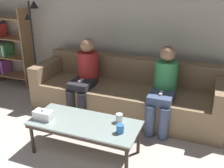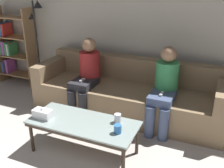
{
  "view_description": "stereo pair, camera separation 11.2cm",
  "coord_description": "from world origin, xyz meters",
  "px_view_note": "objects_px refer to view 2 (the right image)",
  "views": [
    {
      "loc": [
        1.1,
        -0.19,
        1.93
      ],
      "look_at": [
        0.0,
        2.64,
        0.68
      ],
      "focal_mm": 42.0,
      "sensor_mm": 36.0,
      "label": 1
    },
    {
      "loc": [
        1.2,
        -0.15,
        1.93
      ],
      "look_at": [
        0.0,
        2.64,
        0.68
      ],
      "focal_mm": 42.0,
      "sensor_mm": 36.0,
      "label": 2
    }
  ],
  "objects_px": {
    "coffee_table": "(83,125)",
    "cup_near_right": "(118,129)",
    "tissue_box": "(43,114)",
    "cup_near_left": "(118,118)",
    "seated_person_left_end": "(87,74)",
    "seated_person_mid_left": "(164,87)",
    "bookshelf": "(12,47)",
    "couch": "(128,94)",
    "standing_lamp": "(38,38)"
  },
  "relations": [
    {
      "from": "coffee_table",
      "to": "bookshelf",
      "type": "xyz_separation_m",
      "value": [
        -2.33,
        1.46,
        0.33
      ]
    },
    {
      "from": "coffee_table",
      "to": "seated_person_left_end",
      "type": "xyz_separation_m",
      "value": [
        -0.47,
        0.95,
        0.22
      ]
    },
    {
      "from": "tissue_box",
      "to": "standing_lamp",
      "type": "bearing_deg",
      "value": 128.32
    },
    {
      "from": "seated_person_left_end",
      "to": "seated_person_mid_left",
      "type": "distance_m",
      "value": 1.16
    },
    {
      "from": "couch",
      "to": "bookshelf",
      "type": "distance_m",
      "value": 2.49
    },
    {
      "from": "coffee_table",
      "to": "seated_person_left_end",
      "type": "bearing_deg",
      "value": 116.05
    },
    {
      "from": "bookshelf",
      "to": "couch",
      "type": "bearing_deg",
      "value": -6.89
    },
    {
      "from": "standing_lamp",
      "to": "seated_person_mid_left",
      "type": "bearing_deg",
      "value": -9.15
    },
    {
      "from": "cup_near_left",
      "to": "cup_near_right",
      "type": "bearing_deg",
      "value": -67.55
    },
    {
      "from": "couch",
      "to": "standing_lamp",
      "type": "bearing_deg",
      "value": 174.86
    },
    {
      "from": "cup_near_left",
      "to": "tissue_box",
      "type": "bearing_deg",
      "value": -163.56
    },
    {
      "from": "coffee_table",
      "to": "seated_person_left_end",
      "type": "relative_size",
      "value": 1.12
    },
    {
      "from": "tissue_box",
      "to": "bookshelf",
      "type": "height_order",
      "value": "bookshelf"
    },
    {
      "from": "cup_near_left",
      "to": "cup_near_right",
      "type": "distance_m",
      "value": 0.22
    },
    {
      "from": "coffee_table",
      "to": "cup_near_right",
      "type": "xyz_separation_m",
      "value": [
        0.44,
        -0.06,
        0.09
      ]
    },
    {
      "from": "couch",
      "to": "cup_near_left",
      "type": "bearing_deg",
      "value": -76.35
    },
    {
      "from": "standing_lamp",
      "to": "tissue_box",
      "type": "bearing_deg",
      "value": -51.68
    },
    {
      "from": "cup_near_left",
      "to": "standing_lamp",
      "type": "xyz_separation_m",
      "value": [
        -1.96,
        1.17,
        0.5
      ]
    },
    {
      "from": "coffee_table",
      "to": "tissue_box",
      "type": "xyz_separation_m",
      "value": [
        -0.47,
        -0.1,
        0.09
      ]
    },
    {
      "from": "tissue_box",
      "to": "standing_lamp",
      "type": "xyz_separation_m",
      "value": [
        -1.12,
        1.42,
        0.5
      ]
    },
    {
      "from": "tissue_box",
      "to": "coffee_table",
      "type": "bearing_deg",
      "value": 12.27
    },
    {
      "from": "seated_person_mid_left",
      "to": "tissue_box",
      "type": "bearing_deg",
      "value": -138.12
    },
    {
      "from": "standing_lamp",
      "to": "seated_person_mid_left",
      "type": "distance_m",
      "value": 2.35
    },
    {
      "from": "couch",
      "to": "tissue_box",
      "type": "xyz_separation_m",
      "value": [
        -0.59,
        -1.26,
        0.17
      ]
    },
    {
      "from": "standing_lamp",
      "to": "seated_person_mid_left",
      "type": "relative_size",
      "value": 1.43
    },
    {
      "from": "cup_near_right",
      "to": "tissue_box",
      "type": "distance_m",
      "value": 0.92
    },
    {
      "from": "tissue_box",
      "to": "seated_person_left_end",
      "type": "relative_size",
      "value": 0.2
    },
    {
      "from": "tissue_box",
      "to": "seated_person_mid_left",
      "type": "height_order",
      "value": "seated_person_mid_left"
    },
    {
      "from": "cup_near_right",
      "to": "seated_person_mid_left",
      "type": "relative_size",
      "value": 0.09
    },
    {
      "from": "seated_person_left_end",
      "to": "seated_person_mid_left",
      "type": "bearing_deg",
      "value": -0.42
    },
    {
      "from": "seated_person_left_end",
      "to": "bookshelf",
      "type": "bearing_deg",
      "value": 164.91
    },
    {
      "from": "couch",
      "to": "cup_near_left",
      "type": "distance_m",
      "value": 1.06
    },
    {
      "from": "couch",
      "to": "cup_near_right",
      "type": "xyz_separation_m",
      "value": [
        0.33,
        -1.22,
        0.17
      ]
    },
    {
      "from": "cup_near_right",
      "to": "standing_lamp",
      "type": "xyz_separation_m",
      "value": [
        -2.04,
        1.37,
        0.51
      ]
    },
    {
      "from": "couch",
      "to": "seated_person_left_end",
      "type": "relative_size",
      "value": 2.5
    },
    {
      "from": "standing_lamp",
      "to": "cup_near_left",
      "type": "bearing_deg",
      "value": -30.9
    },
    {
      "from": "couch",
      "to": "standing_lamp",
      "type": "distance_m",
      "value": 1.84
    },
    {
      "from": "tissue_box",
      "to": "seated_person_mid_left",
      "type": "xyz_separation_m",
      "value": [
        1.17,
        1.05,
        0.12
      ]
    },
    {
      "from": "seated_person_mid_left",
      "to": "cup_near_right",
      "type": "bearing_deg",
      "value": -104.08
    },
    {
      "from": "coffee_table",
      "to": "bookshelf",
      "type": "distance_m",
      "value": 2.76
    },
    {
      "from": "seated_person_mid_left",
      "to": "bookshelf",
      "type": "bearing_deg",
      "value": 170.42
    },
    {
      "from": "cup_near_right",
      "to": "seated_person_mid_left",
      "type": "height_order",
      "value": "seated_person_mid_left"
    },
    {
      "from": "standing_lamp",
      "to": "seated_person_left_end",
      "type": "xyz_separation_m",
      "value": [
        1.13,
        -0.36,
        -0.37
      ]
    },
    {
      "from": "couch",
      "to": "cup_near_left",
      "type": "height_order",
      "value": "couch"
    },
    {
      "from": "cup_near_left",
      "to": "tissue_box",
      "type": "relative_size",
      "value": 0.46
    },
    {
      "from": "cup_near_left",
      "to": "coffee_table",
      "type": "bearing_deg",
      "value": -158.36
    },
    {
      "from": "couch",
      "to": "seated_person_mid_left",
      "type": "bearing_deg",
      "value": -20.31
    },
    {
      "from": "cup_near_left",
      "to": "seated_person_mid_left",
      "type": "xyz_separation_m",
      "value": [
        0.33,
        0.8,
        0.12
      ]
    },
    {
      "from": "seated_person_mid_left",
      "to": "coffee_table",
      "type": "bearing_deg",
      "value": -126.34
    },
    {
      "from": "cup_near_left",
      "to": "seated_person_mid_left",
      "type": "relative_size",
      "value": 0.09
    }
  ]
}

